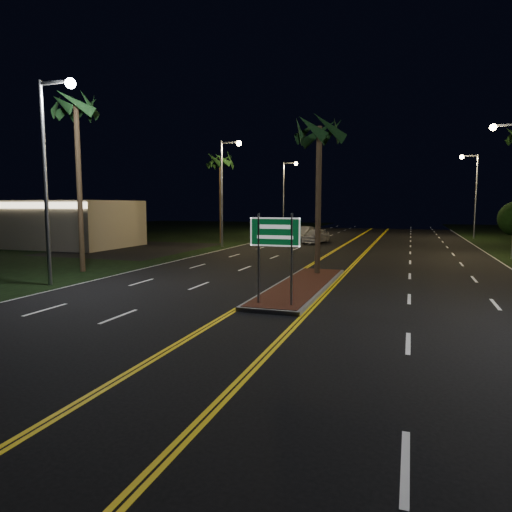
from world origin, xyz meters
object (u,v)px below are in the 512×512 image
at_px(car_near, 316,234).
at_px(median_island, 302,286).
at_px(commercial_building, 48,223).
at_px(car_far, 304,232).
at_px(palm_left_far, 220,161).
at_px(streetlight_left_far, 286,189).
at_px(streetlight_right_mid, 511,174).
at_px(palm_left_near, 76,109).
at_px(palm_median, 319,131).
at_px(streetlight_left_near, 51,159).
at_px(streetlight_right_far, 473,186).
at_px(streetlight_left_mid, 226,181).
at_px(highway_sign, 275,240).

bearing_deg(car_near, median_island, -71.78).
distance_m(commercial_building, car_far, 24.71).
bearing_deg(palm_left_far, car_near, 15.66).
bearing_deg(streetlight_left_far, car_near, -64.18).
distance_m(commercial_building, streetlight_right_mid, 36.85).
bearing_deg(streetlight_right_mid, palm_left_far, 165.63).
distance_m(palm_left_near, palm_left_far, 20.02).
relative_size(palm_median, car_near, 1.67).
bearing_deg(commercial_building, streetlight_right_mid, 3.14).
xyz_separation_m(streetlight_left_near, car_far, (4.39, 30.76, -4.86)).
bearing_deg(streetlight_right_far, streetlight_left_near, -119.19).
bearing_deg(streetlight_left_far, streetlight_left_mid, -90.00).
relative_size(commercial_building, car_near, 3.01).
distance_m(median_island, streetlight_right_mid, 19.20).
bearing_deg(car_near, palm_left_far, -155.93).
distance_m(streetlight_left_near, streetlight_left_far, 40.00).
bearing_deg(palm_left_far, median_island, -58.64).
distance_m(streetlight_left_near, car_near, 27.68).
bearing_deg(palm_median, car_near, 101.50).
bearing_deg(highway_sign, median_island, 90.00).
distance_m(palm_median, palm_left_near, 12.82).
bearing_deg(streetlight_right_mid, median_island, -125.28).
bearing_deg(streetlight_left_mid, median_island, -58.02).
bearing_deg(car_near, streetlight_left_far, 124.22).
distance_m(median_island, highway_sign, 4.80).
xyz_separation_m(highway_sign, streetlight_right_far, (10.61, 39.20, 3.25)).
bearing_deg(palm_median, streetlight_right_far, 71.38).
bearing_deg(car_far, palm_median, -71.46).
relative_size(streetlight_right_far, palm_left_near, 0.92).
bearing_deg(car_far, streetlight_left_near, -93.98).
relative_size(streetlight_right_mid, car_far, 1.89).
bearing_deg(palm_left_near, commercial_building, 138.39).
distance_m(commercial_building, streetlight_right_far, 42.88).
bearing_deg(palm_median, car_far, 104.40).
distance_m(streetlight_left_mid, streetlight_right_mid, 21.32).
relative_size(palm_left_far, car_far, 1.85).
relative_size(streetlight_left_near, streetlight_right_far, 1.00).
bearing_deg(car_far, car_near, -59.12).
bearing_deg(streetlight_left_near, streetlight_right_far, 60.81).
bearing_deg(palm_median, commercial_building, 159.95).
relative_size(highway_sign, palm_left_near, 0.33).
relative_size(highway_sign, streetlight_left_mid, 0.36).
distance_m(median_island, streetlight_right_far, 37.00).
bearing_deg(palm_left_near, car_near, 69.39).
height_order(streetlight_left_mid, streetlight_right_far, same).
distance_m(palm_left_near, car_near, 25.24).
height_order(streetlight_right_far, palm_median, streetlight_right_far).
bearing_deg(streetlight_left_far, commercial_building, -122.65).
relative_size(streetlight_left_mid, streetlight_left_far, 1.00).
height_order(median_island, palm_median, palm_median).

